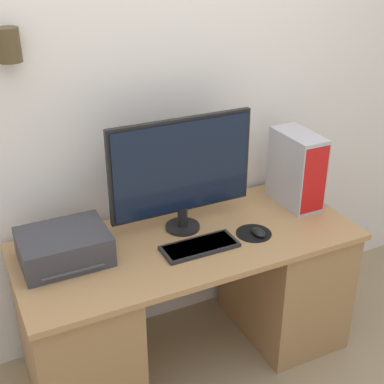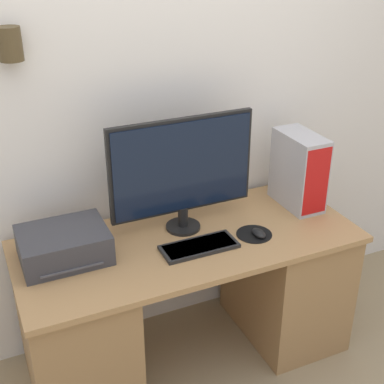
{
  "view_description": "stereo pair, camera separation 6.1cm",
  "coord_description": "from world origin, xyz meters",
  "views": [
    {
      "loc": [
        -0.96,
        -1.65,
        2.13
      ],
      "look_at": [
        0.02,
        0.36,
        1.0
      ],
      "focal_mm": 50.0,
      "sensor_mm": 36.0,
      "label": 1
    },
    {
      "loc": [
        -0.9,
        -1.68,
        2.13
      ],
      "look_at": [
        0.02,
        0.36,
        1.0
      ],
      "focal_mm": 50.0,
      "sensor_mm": 36.0,
      "label": 2
    }
  ],
  "objects": [
    {
      "name": "desk",
      "position": [
        0.0,
        0.36,
        0.39
      ],
      "size": [
        1.67,
        0.71,
        0.75
      ],
      "color": "tan",
      "rests_on": "ground_plane"
    },
    {
      "name": "printer",
      "position": [
        -0.58,
        0.44,
        0.82
      ],
      "size": [
        0.39,
        0.31,
        0.14
      ],
      "color": "#38383D",
      "rests_on": "desk"
    },
    {
      "name": "keyboard",
      "position": [
        0.01,
        0.26,
        0.76
      ],
      "size": [
        0.37,
        0.15,
        0.02
      ],
      "color": "black",
      "rests_on": "desk"
    },
    {
      "name": "mousepad",
      "position": [
        0.31,
        0.26,
        0.75
      ],
      "size": [
        0.18,
        0.18,
        0.0
      ],
      "color": "black",
      "rests_on": "desk"
    },
    {
      "name": "monitor",
      "position": [
        0.02,
        0.47,
        1.07
      ],
      "size": [
        0.73,
        0.17,
        0.58
      ],
      "color": "black",
      "rests_on": "desk"
    },
    {
      "name": "mouse",
      "position": [
        0.32,
        0.24,
        0.77
      ],
      "size": [
        0.05,
        0.09,
        0.03
      ],
      "color": "black",
      "rests_on": "mousepad"
    },
    {
      "name": "wall_back",
      "position": [
        -0.0,
        0.77,
        1.35
      ],
      "size": [
        6.4,
        0.15,
        2.7
      ],
      "color": "white",
      "rests_on": "ground_plane"
    },
    {
      "name": "computer_tower",
      "position": [
        0.68,
        0.45,
        0.95
      ],
      "size": [
        0.16,
        0.32,
        0.4
      ],
      "color": "#B2B2B7",
      "rests_on": "desk"
    }
  ]
}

